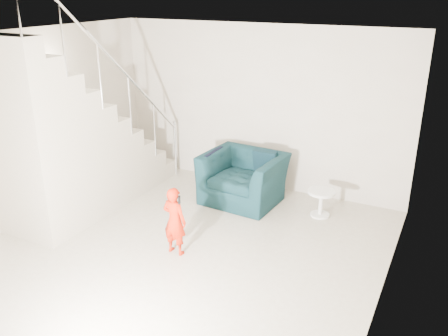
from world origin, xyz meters
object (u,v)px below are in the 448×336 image
(armchair, at_px, (243,178))
(side_table, at_px, (321,199))
(toddler, at_px, (175,221))
(staircase, at_px, (74,152))

(armchair, xyz_separation_m, side_table, (1.26, 0.03, -0.11))
(side_table, bearing_deg, armchair, -178.70)
(armchair, height_order, toddler, toddler)
(armchair, relative_size, staircase, 0.33)
(toddler, height_order, staircase, staircase)
(side_table, xyz_separation_m, staircase, (-3.34, -1.49, 0.67))
(armchair, relative_size, toddler, 1.31)
(armchair, distance_m, side_table, 1.27)
(armchair, bearing_deg, staircase, -140.92)
(staircase, bearing_deg, armchair, 35.18)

